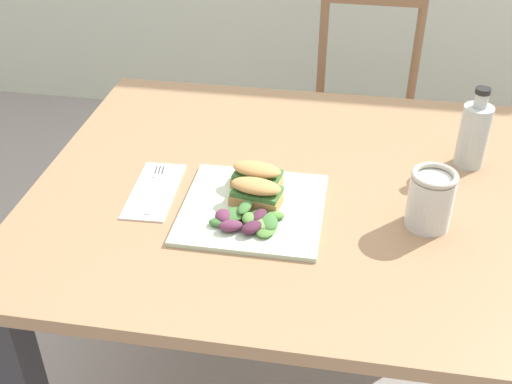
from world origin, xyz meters
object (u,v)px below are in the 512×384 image
sandwich_half_back (257,175)px  fork_on_napkin (155,185)px  plate_lunch (253,209)px  sandwich_half_front (256,192)px  mason_jar_iced_tea (430,202)px  dining_table (291,229)px  chair_wooden_far (363,114)px  bottle_cold_brew (473,138)px

sandwich_half_back → fork_on_napkin: bearing=-173.4°
plate_lunch → sandwich_half_back: bearing=93.2°
plate_lunch → sandwich_half_front: size_ratio=2.57×
sandwich_half_back → mason_jar_iced_tea: bearing=-10.1°
fork_on_napkin → dining_table: bearing=11.6°
chair_wooden_far → sandwich_half_back: (-0.23, -0.98, 0.33)m
sandwich_half_back → chair_wooden_far: bearing=77.0°
chair_wooden_far → bottle_cold_brew: bearing=-73.1°
sandwich_half_front → plate_lunch: bearing=-110.9°
dining_table → chair_wooden_far: (0.15, 0.94, -0.17)m
dining_table → chair_wooden_far: chair_wooden_far is taller
fork_on_napkin → bottle_cold_brew: 0.72m
dining_table → sandwich_half_front: 0.20m
fork_on_napkin → plate_lunch: bearing=-12.7°
sandwich_half_back → mason_jar_iced_tea: (0.36, -0.06, 0.02)m
plate_lunch → fork_on_napkin: (-0.23, 0.05, 0.00)m
chair_wooden_far → mason_jar_iced_tea: size_ratio=7.09×
sandwich_half_back → bottle_cold_brew: bearing=22.1°
bottle_cold_brew → sandwich_half_front: bearing=-150.9°
chair_wooden_far → sandwich_half_front: (-0.22, -1.04, 0.33)m
dining_table → sandwich_half_back: bearing=-154.9°
chair_wooden_far → sandwich_half_back: bearing=-103.0°
plate_lunch → bottle_cold_brew: size_ratio=1.52×
sandwich_half_front → sandwich_half_back: same height
chair_wooden_far → bottle_cold_brew: (0.24, -0.79, 0.36)m
dining_table → mason_jar_iced_tea: 0.35m
chair_wooden_far → plate_lunch: size_ratio=2.98×
sandwich_half_front → fork_on_napkin: sandwich_half_front is taller
chair_wooden_far → sandwich_half_front: bearing=-101.8°
dining_table → fork_on_napkin: size_ratio=6.11×
mason_jar_iced_tea → plate_lunch: bearing=-177.9°
mason_jar_iced_tea → bottle_cold_brew: bearing=67.3°
bottle_cold_brew → mason_jar_iced_tea: size_ratio=1.56×
mason_jar_iced_tea → dining_table: bearing=160.7°
fork_on_napkin → bottle_cold_brew: size_ratio=0.97×
chair_wooden_far → mason_jar_iced_tea: 1.11m
mason_jar_iced_tea → sandwich_half_front: bearing=180.0°
chair_wooden_far → sandwich_half_back: chair_wooden_far is taller
mason_jar_iced_tea → chair_wooden_far: bearing=97.3°
dining_table → fork_on_napkin: 0.33m
dining_table → sandwich_half_back: 0.18m
sandwich_half_front → mason_jar_iced_tea: mason_jar_iced_tea is taller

